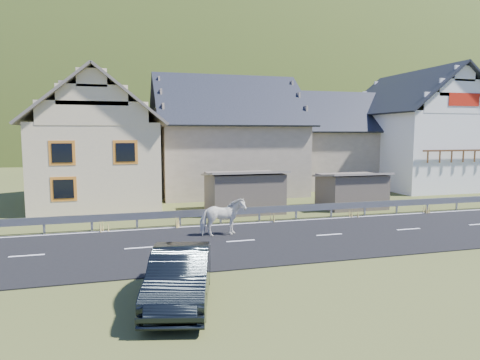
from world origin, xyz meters
name	(u,v)px	position (x,y,z in m)	size (l,w,h in m)	color
ground	(329,236)	(0.00, 0.00, 0.00)	(160.00, 160.00, 0.00)	#383F18
road	(329,235)	(0.00, 0.00, 0.02)	(60.00, 7.00, 0.04)	black
lane_markings	(329,235)	(0.00, 0.00, 0.04)	(60.00, 6.60, 0.01)	silver
guardrail	(296,209)	(0.00, 3.68, 0.56)	(28.10, 0.09, 0.75)	#93969B
shed_left	(244,192)	(-2.00, 6.50, 1.10)	(4.30, 3.30, 2.40)	brown
shed_right	(351,191)	(4.50, 6.00, 1.00)	(3.80, 2.90, 2.20)	brown
house_cream	(98,134)	(-10.00, 12.00, 4.36)	(7.80, 9.80, 8.30)	beige
house_stone_a	(226,130)	(-1.00, 15.00, 4.63)	(10.80, 9.80, 8.90)	gray
house_stone_b	(333,135)	(9.00, 17.00, 4.24)	(9.80, 8.80, 8.10)	gray
house_white	(416,125)	(15.00, 14.00, 5.06)	(8.80, 10.80, 9.70)	white
mountain	(154,187)	(5.00, 180.00, -20.00)	(440.00, 280.00, 260.00)	#273812
horse	(223,217)	(-4.50, 1.11, 0.85)	(1.91, 0.87, 1.62)	white
car	(180,276)	(-7.21, -5.59, 0.71)	(1.49, 4.29, 1.41)	black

